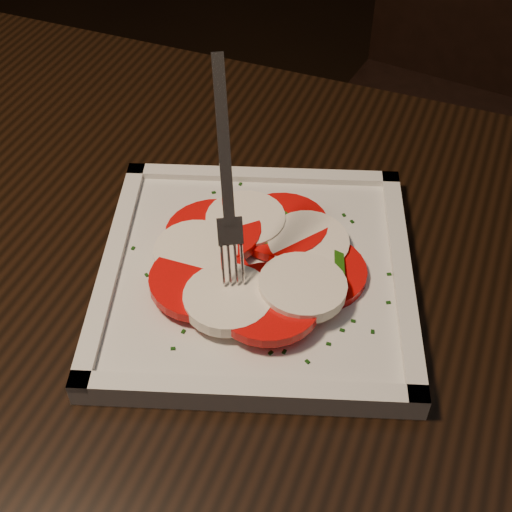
{
  "coord_description": "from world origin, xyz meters",
  "views": [
    {
      "loc": [
        -0.01,
        -0.01,
        1.18
      ],
      "look_at": [
        -0.16,
        0.35,
        0.78
      ],
      "focal_mm": 50.0,
      "sensor_mm": 36.0,
      "label": 1
    }
  ],
  "objects_px": {
    "plate": "(256,275)",
    "fork": "(225,166)",
    "table": "(227,427)",
    "chair": "(468,78)"
  },
  "relations": [
    {
      "from": "table",
      "to": "chair",
      "type": "distance_m",
      "value": 0.85
    },
    {
      "from": "chair",
      "to": "plate",
      "type": "xyz_separation_m",
      "value": [
        -0.09,
        -0.76,
        0.22
      ]
    },
    {
      "from": "plate",
      "to": "table",
      "type": "bearing_deg",
      "value": -86.04
    },
    {
      "from": "plate",
      "to": "fork",
      "type": "distance_m",
      "value": 0.11
    },
    {
      "from": "table",
      "to": "chair",
      "type": "height_order",
      "value": "chair"
    },
    {
      "from": "chair",
      "to": "fork",
      "type": "height_order",
      "value": "fork"
    },
    {
      "from": "table",
      "to": "chair",
      "type": "bearing_deg",
      "value": 84.33
    },
    {
      "from": "chair",
      "to": "fork",
      "type": "xyz_separation_m",
      "value": [
        -0.11,
        -0.76,
        0.33
      ]
    },
    {
      "from": "plate",
      "to": "fork",
      "type": "xyz_separation_m",
      "value": [
        -0.02,
        -0.0,
        0.11
      ]
    },
    {
      "from": "table",
      "to": "plate",
      "type": "relative_size",
      "value": 4.84
    }
  ]
}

